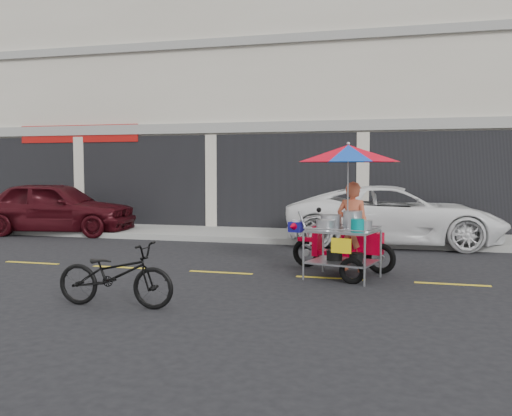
% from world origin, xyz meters
% --- Properties ---
extents(ground, '(90.00, 90.00, 0.00)m').
position_xyz_m(ground, '(0.00, 0.00, 0.00)').
color(ground, black).
extents(sidewalk, '(45.00, 3.00, 0.15)m').
position_xyz_m(sidewalk, '(0.00, 5.50, 0.07)').
color(sidewalk, gray).
rests_on(sidewalk, ground).
extents(shophouse_block, '(36.00, 8.11, 10.40)m').
position_xyz_m(shophouse_block, '(2.82, 10.59, 4.24)').
color(shophouse_block, beige).
rests_on(shophouse_block, ground).
extents(centerline, '(42.00, 0.10, 0.01)m').
position_xyz_m(centerline, '(0.00, 0.00, 0.00)').
color(centerline, gold).
rests_on(centerline, ground).
extents(maroon_sedan, '(4.73, 2.45, 1.54)m').
position_xyz_m(maroon_sedan, '(-8.57, 4.53, 0.77)').
color(maroon_sedan, '#37090F').
rests_on(maroon_sedan, ground).
extents(white_pickup, '(5.48, 2.90, 1.47)m').
position_xyz_m(white_pickup, '(0.92, 4.65, 0.73)').
color(white_pickup, white).
rests_on(white_pickup, ground).
extents(near_bicycle, '(1.71, 0.64, 0.89)m').
position_xyz_m(near_bicycle, '(-2.56, -2.81, 0.45)').
color(near_bicycle, black).
rests_on(near_bicycle, ground).
extents(food_vendor_rig, '(2.33, 2.24, 2.36)m').
position_xyz_m(food_vendor_rig, '(0.25, 0.34, 1.48)').
color(food_vendor_rig, black).
rests_on(food_vendor_rig, ground).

